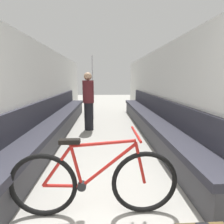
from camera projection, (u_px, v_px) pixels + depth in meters
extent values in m
cube|color=silver|center=(42.00, 92.00, 4.11)|extent=(0.10, 10.59, 2.19)
cube|color=silver|center=(165.00, 91.00, 4.24)|extent=(0.10, 10.59, 2.19)
cube|color=#3D3D42|center=(59.00, 126.00, 4.51)|extent=(0.42, 6.17, 0.39)
cube|color=#2D2D38|center=(59.00, 117.00, 4.47)|extent=(0.50, 6.17, 0.10)
cube|color=#2D2D38|center=(50.00, 107.00, 4.41)|extent=(0.07, 6.17, 0.44)
cube|color=#3D3D42|center=(149.00, 125.00, 4.62)|extent=(0.42, 6.17, 0.39)
cube|color=#2D2D38|center=(150.00, 116.00, 4.58)|extent=(0.50, 6.17, 0.10)
cube|color=#2D2D38|center=(158.00, 106.00, 4.54)|extent=(0.07, 6.17, 0.44)
torus|color=black|center=(43.00, 186.00, 1.75)|extent=(0.68, 0.05, 0.68)
torus|color=black|center=(144.00, 183.00, 1.80)|extent=(0.68, 0.05, 0.68)
cylinder|color=#B21E19|center=(63.00, 186.00, 1.76)|extent=(0.39, 0.03, 0.05)
cylinder|color=#B21E19|center=(56.00, 167.00, 1.72)|extent=(0.31, 0.03, 0.41)
cylinder|color=#B21E19|center=(76.00, 164.00, 1.72)|extent=(0.13, 0.03, 0.48)
cylinder|color=#B21E19|center=(108.00, 165.00, 1.74)|extent=(0.56, 0.03, 0.47)
cylinder|color=#B21E19|center=(103.00, 143.00, 1.70)|extent=(0.64, 0.03, 0.08)
cylinder|color=#B21E19|center=(140.00, 163.00, 1.76)|extent=(0.13, 0.03, 0.45)
cylinder|color=black|center=(82.00, 186.00, 1.77)|extent=(0.09, 0.06, 0.09)
cube|color=black|center=(70.00, 141.00, 1.68)|extent=(0.20, 0.07, 0.04)
cylinder|color=#B21E19|center=(136.00, 134.00, 1.70)|extent=(0.02, 0.46, 0.02)
cylinder|color=gray|center=(93.00, 118.00, 6.28)|extent=(0.08, 0.08, 0.01)
cylinder|color=silver|center=(93.00, 88.00, 6.07)|extent=(0.04, 0.04, 2.17)
cylinder|color=black|center=(89.00, 116.00, 4.81)|extent=(0.25, 0.25, 0.76)
cylinder|color=#5B1E23|center=(88.00, 92.00, 4.68)|extent=(0.30, 0.30, 0.59)
sphere|color=tan|center=(88.00, 76.00, 4.61)|extent=(0.21, 0.21, 0.21)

